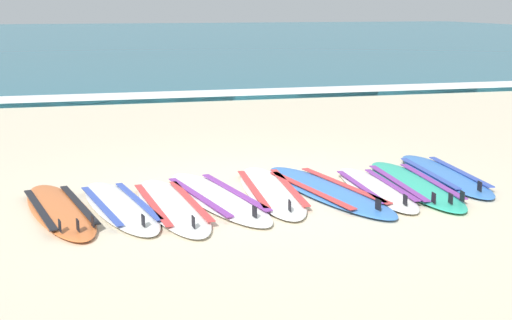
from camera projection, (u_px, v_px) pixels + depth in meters
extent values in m
plane|color=beige|center=(260.00, 194.00, 7.99)|extent=(80.00, 80.00, 0.00)
cube|color=#23667A|center=(114.00, 37.00, 43.71)|extent=(80.00, 60.00, 0.10)
cube|color=white|center=(171.00, 97.00, 15.87)|extent=(80.00, 1.15, 0.11)
ellipsoid|color=orange|center=(60.00, 210.00, 7.24)|extent=(1.05, 2.32, 0.07)
cube|color=black|center=(40.00, 209.00, 7.14)|extent=(0.43, 1.56, 0.01)
cube|color=black|center=(79.00, 204.00, 7.32)|extent=(0.43, 1.56, 0.01)
cube|color=black|center=(78.00, 225.00, 6.45)|extent=(0.03, 0.09, 0.11)
cube|color=black|center=(60.00, 226.00, 6.44)|extent=(0.03, 0.09, 0.11)
cube|color=black|center=(93.00, 221.00, 6.57)|extent=(0.03, 0.09, 0.11)
ellipsoid|color=silver|center=(120.00, 206.00, 7.37)|extent=(1.01, 2.30, 0.07)
cube|color=#334CB2|center=(101.00, 205.00, 7.28)|extent=(0.40, 1.54, 0.01)
cube|color=#334CB2|center=(138.00, 200.00, 7.45)|extent=(0.40, 1.54, 0.01)
cube|color=black|center=(143.00, 221.00, 6.59)|extent=(0.03, 0.09, 0.11)
ellipsoid|color=white|center=(172.00, 205.00, 7.40)|extent=(0.83, 2.38, 0.07)
cube|color=#D13838|center=(152.00, 204.00, 7.32)|extent=(0.26, 1.63, 0.01)
cube|color=#D13838|center=(190.00, 200.00, 7.46)|extent=(0.26, 1.63, 0.01)
cube|color=black|center=(193.00, 222.00, 6.55)|extent=(0.02, 0.09, 0.11)
ellipsoid|color=white|center=(217.00, 197.00, 7.72)|extent=(1.14, 2.52, 0.07)
cube|color=purple|center=(198.00, 196.00, 7.61)|extent=(0.46, 1.69, 0.01)
cube|color=purple|center=(234.00, 191.00, 7.81)|extent=(0.46, 1.69, 0.01)
cube|color=black|center=(255.00, 212.00, 6.87)|extent=(0.03, 0.09, 0.11)
ellipsoid|color=white|center=(271.00, 191.00, 7.99)|extent=(0.72, 2.40, 0.07)
cube|color=#D13838|center=(253.00, 188.00, 7.94)|extent=(0.17, 1.66, 0.01)
cube|color=#D13838|center=(289.00, 186.00, 8.02)|extent=(0.17, 1.66, 0.01)
cube|color=black|center=(290.00, 206.00, 7.08)|extent=(0.02, 0.09, 0.11)
ellipsoid|color=#3875CC|center=(326.00, 190.00, 8.00)|extent=(1.18, 2.63, 0.07)
cube|color=#D13838|center=(310.00, 189.00, 7.89)|extent=(0.48, 1.76, 0.01)
cube|color=#D13838|center=(343.00, 184.00, 8.09)|extent=(0.48, 1.76, 0.01)
cube|color=black|center=(378.00, 205.00, 7.11)|extent=(0.03, 0.09, 0.11)
ellipsoid|color=silver|center=(375.00, 188.00, 8.08)|extent=(0.57, 2.10, 0.07)
cube|color=purple|center=(360.00, 186.00, 8.03)|extent=(0.11, 1.46, 0.01)
cube|color=purple|center=(390.00, 184.00, 8.11)|extent=(0.11, 1.46, 0.01)
cube|color=black|center=(405.00, 200.00, 7.29)|extent=(0.01, 0.09, 0.11)
ellipsoid|color=#2DB793|center=(414.00, 184.00, 8.26)|extent=(0.73, 2.44, 0.07)
cube|color=purple|center=(397.00, 182.00, 8.21)|extent=(0.17, 1.69, 0.01)
cube|color=purple|center=(431.00, 180.00, 8.29)|extent=(0.17, 1.69, 0.01)
cube|color=black|center=(451.00, 198.00, 7.34)|extent=(0.02, 0.09, 0.11)
cube|color=black|center=(434.00, 198.00, 7.36)|extent=(0.02, 0.09, 0.11)
cube|color=black|center=(462.00, 196.00, 7.43)|extent=(0.02, 0.09, 0.11)
ellipsoid|color=#3875CC|center=(444.00, 175.00, 8.72)|extent=(0.72, 2.36, 0.07)
cube|color=#334CB2|center=(428.00, 172.00, 8.67)|extent=(0.18, 1.63, 0.01)
cube|color=#334CB2|center=(459.00, 171.00, 8.75)|extent=(0.18, 1.63, 0.01)
cube|color=black|center=(480.00, 186.00, 7.83)|extent=(0.02, 0.09, 0.11)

